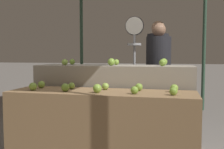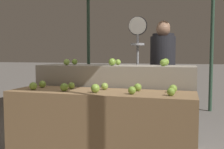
# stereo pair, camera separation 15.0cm
# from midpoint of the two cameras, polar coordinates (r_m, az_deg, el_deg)

# --- Properties ---
(display_counter_front) EXTENTS (1.90, 0.55, 0.76)m
(display_counter_front) POSITION_cam_midpoint_polar(r_m,az_deg,el_deg) (2.75, -3.88, -11.54)
(display_counter_front) COLOR olive
(display_counter_front) RESTS_ON ground_plane
(display_counter_back) EXTENTS (1.90, 0.55, 1.00)m
(display_counter_back) POSITION_cam_midpoint_polar(r_m,az_deg,el_deg) (3.29, -0.79, -6.75)
(display_counter_back) COLOR gray
(display_counter_back) RESTS_ON ground_plane
(apple_front_0) EXTENTS (0.08, 0.08, 0.08)m
(apple_front_0) POSITION_cam_midpoint_polar(r_m,az_deg,el_deg) (2.87, -18.27, -2.50)
(apple_front_0) COLOR #84AD3D
(apple_front_0) RESTS_ON display_counter_front
(apple_front_1) EXTENTS (0.08, 0.08, 0.08)m
(apple_front_1) POSITION_cam_midpoint_polar(r_m,az_deg,el_deg) (2.70, -11.71, -2.79)
(apple_front_1) COLOR #7AA338
(apple_front_1) RESTS_ON display_counter_front
(apple_front_2) EXTENTS (0.09, 0.09, 0.09)m
(apple_front_2) POSITION_cam_midpoint_polar(r_m,az_deg,el_deg) (2.57, -4.91, -3.04)
(apple_front_2) COLOR #84AD3D
(apple_front_2) RESTS_ON display_counter_front
(apple_front_3) EXTENTS (0.08, 0.08, 0.08)m
(apple_front_3) POSITION_cam_midpoint_polar(r_m,az_deg,el_deg) (2.48, 3.18, -3.44)
(apple_front_3) COLOR #7AA338
(apple_front_3) RESTS_ON display_counter_front
(apple_front_4) EXTENTS (0.07, 0.07, 0.07)m
(apple_front_4) POSITION_cam_midpoint_polar(r_m,az_deg,el_deg) (2.45, 11.53, -3.61)
(apple_front_4) COLOR #7AA338
(apple_front_4) RESTS_ON display_counter_front
(apple_front_5) EXTENTS (0.08, 0.08, 0.08)m
(apple_front_5) POSITION_cam_midpoint_polar(r_m,az_deg,el_deg) (3.05, -16.49, -2.11)
(apple_front_5) COLOR #84AD3D
(apple_front_5) RESTS_ON display_counter_front
(apple_front_6) EXTENTS (0.07, 0.07, 0.07)m
(apple_front_6) POSITION_cam_midpoint_polar(r_m,az_deg,el_deg) (2.89, -10.27, -2.42)
(apple_front_6) COLOR #84AD3D
(apple_front_6) RESTS_ON display_counter_front
(apple_front_7) EXTENTS (0.07, 0.07, 0.07)m
(apple_front_7) POSITION_cam_midpoint_polar(r_m,az_deg,el_deg) (2.78, -3.00, -2.59)
(apple_front_7) COLOR #8EB247
(apple_front_7) RESTS_ON display_counter_front
(apple_front_8) EXTENTS (0.08, 0.08, 0.08)m
(apple_front_8) POSITION_cam_midpoint_polar(r_m,az_deg,el_deg) (2.70, 4.28, -2.76)
(apple_front_8) COLOR #7AA338
(apple_front_8) RESTS_ON display_counter_front
(apple_front_9) EXTENTS (0.08, 0.08, 0.08)m
(apple_front_9) POSITION_cam_midpoint_polar(r_m,az_deg,el_deg) (2.65, 11.81, -2.96)
(apple_front_9) COLOR #84AD3D
(apple_front_9) RESTS_ON display_counter_front
(apple_back_0) EXTENTS (0.08, 0.08, 0.08)m
(apple_back_0) POSITION_cam_midpoint_polar(r_m,az_deg,el_deg) (3.32, -11.52, 2.66)
(apple_back_0) COLOR #8EB247
(apple_back_0) RESTS_ON display_counter_back
(apple_back_1) EXTENTS (0.09, 0.09, 0.09)m
(apple_back_1) POSITION_cam_midpoint_polar(r_m,az_deg,el_deg) (3.11, -1.53, 2.74)
(apple_back_1) COLOR #7AA338
(apple_back_1) RESTS_ON display_counter_back
(apple_back_2) EXTENTS (0.08, 0.08, 0.08)m
(apple_back_2) POSITION_cam_midpoint_polar(r_m,az_deg,el_deg) (3.04, 9.57, 2.56)
(apple_back_2) COLOR #7AA338
(apple_back_2) RESTS_ON display_counter_back
(apple_back_3) EXTENTS (0.07, 0.07, 0.07)m
(apple_back_3) POSITION_cam_midpoint_polar(r_m,az_deg,el_deg) (3.52, -9.87, 2.75)
(apple_back_3) COLOR #7AA338
(apple_back_3) RESTS_ON display_counter_back
(apple_back_4) EXTENTS (0.07, 0.07, 0.07)m
(apple_back_4) POSITION_cam_midpoint_polar(r_m,az_deg,el_deg) (3.34, -0.39, 2.71)
(apple_back_4) COLOR #84AD3D
(apple_back_4) RESTS_ON display_counter_back
(apple_back_5) EXTENTS (0.09, 0.09, 0.09)m
(apple_back_5) POSITION_cam_midpoint_polar(r_m,az_deg,el_deg) (3.26, 9.93, 2.73)
(apple_back_5) COLOR #84AD3D
(apple_back_5) RESTS_ON display_counter_back
(produce_scale) EXTENTS (0.27, 0.20, 1.68)m
(produce_scale) POSITION_cam_midpoint_polar(r_m,az_deg,el_deg) (3.82, 3.75, 5.62)
(produce_scale) COLOR #99999E
(produce_scale) RESTS_ON ground_plane
(person_vendor_at_scale) EXTENTS (0.44, 0.44, 1.62)m
(person_vendor_at_scale) POSITION_cam_midpoint_polar(r_m,az_deg,el_deg) (4.14, 9.03, 1.45)
(person_vendor_at_scale) COLOR #2D2D38
(person_vendor_at_scale) RESTS_ON ground_plane
(person_customer_left) EXTENTS (0.51, 0.51, 1.72)m
(person_customer_left) POSITION_cam_midpoint_polar(r_m,az_deg,el_deg) (4.68, 8.99, 2.55)
(person_customer_left) COLOR #2D2D38
(person_customer_left) RESTS_ON ground_plane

